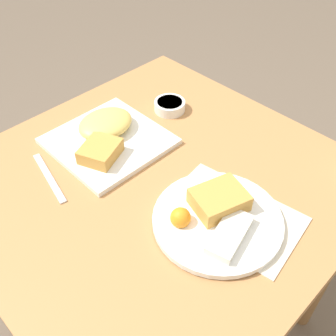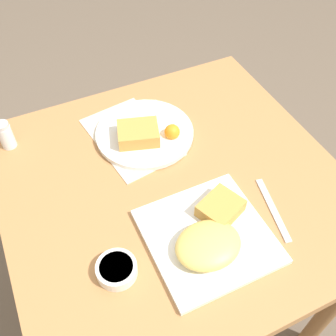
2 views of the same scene
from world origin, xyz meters
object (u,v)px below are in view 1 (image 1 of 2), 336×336
(plate_oval_far, at_px, (217,216))
(butter_knife, at_px, (49,177))
(plate_square_near, at_px, (106,136))
(sauce_ramekin, at_px, (170,106))

(plate_oval_far, bearing_deg, butter_knife, -63.50)
(plate_square_near, height_order, butter_knife, plate_square_near)
(sauce_ramekin, bearing_deg, butter_knife, -0.84)
(sauce_ramekin, distance_m, butter_knife, 0.40)
(plate_oval_far, bearing_deg, sauce_ramekin, -121.14)
(plate_oval_far, distance_m, butter_knife, 0.41)
(plate_square_near, bearing_deg, sauce_ramekin, 176.24)
(butter_knife, bearing_deg, plate_oval_far, 38.92)
(butter_knife, bearing_deg, sauce_ramekin, 101.58)
(plate_square_near, distance_m, butter_knife, 0.18)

